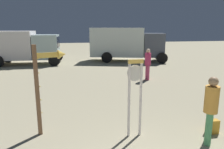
# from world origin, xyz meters

# --- Properties ---
(standing_clock) EXTENTS (0.43, 0.12, 2.13)m
(standing_clock) POSITION_xyz_m (0.24, 2.81, 1.31)
(standing_clock) COLOR silver
(standing_clock) RESTS_ON ground_plane
(arrow_sign) EXTENTS (0.89, 0.45, 2.51)m
(arrow_sign) POSITION_xyz_m (-2.08, 3.45, 1.66)
(arrow_sign) COLOR brown
(arrow_sign) RESTS_ON ground_plane
(person_near_clock) EXTENTS (0.34, 0.34, 1.77)m
(person_near_clock) POSITION_xyz_m (1.98, 2.03, 0.99)
(person_near_clock) COLOR #4B965E
(person_near_clock) RESTS_ON ground_plane
(backpack) EXTENTS (0.34, 0.22, 0.40)m
(backpack) POSITION_xyz_m (2.45, 2.50, 0.20)
(backpack) COLOR gold
(backpack) RESTS_ON ground_plane
(person_distant) EXTENTS (0.34, 0.34, 1.78)m
(person_distant) POSITION_xyz_m (2.85, 8.89, 0.99)
(person_distant) COLOR #C5426C
(person_distant) RESTS_ON ground_plane
(box_truck_near) EXTENTS (6.90, 4.02, 2.91)m
(box_truck_near) POSITION_xyz_m (3.37, 15.95, 1.60)
(box_truck_near) COLOR white
(box_truck_near) RESTS_ON ground_plane
(box_truck_far) EXTENTS (6.28, 2.81, 2.66)m
(box_truck_far) POSITION_xyz_m (-5.46, 15.86, 1.48)
(box_truck_far) COLOR silver
(box_truck_far) RESTS_ON ground_plane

